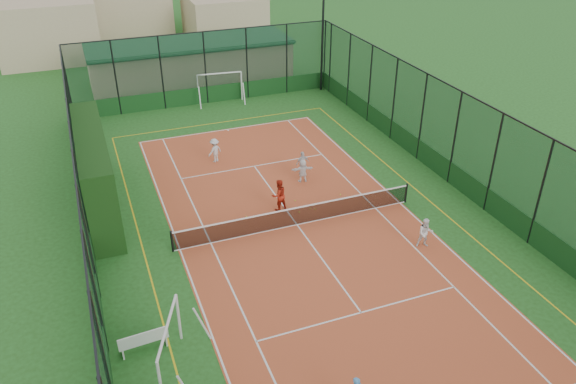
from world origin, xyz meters
The scene contains 16 objects.
ground centered at (0.00, 0.00, 0.00)m, with size 300.00×300.00×0.00m, color #24501B.
court_slab centered at (0.00, 0.00, 0.01)m, with size 11.17×23.97×0.01m, color #BF4E2A.
tennis_net centered at (0.00, 0.00, 0.53)m, with size 11.67×0.12×1.06m, color black, non-canonical shape.
perimeter_fence centered at (0.00, 0.00, 2.50)m, with size 18.12×34.12×5.00m, color #113321, non-canonical shape.
floodlight_ne centered at (8.60, 16.60, 4.12)m, with size 0.60×0.26×8.25m, color black, non-canonical shape.
clubhouse centered at (0.00, 22.00, 1.57)m, with size 15.20×7.20×3.15m, color tan, non-canonical shape.
hedge_left centered at (-8.30, 4.95, 1.93)m, with size 1.33×8.84×3.87m, color black.
white_bench centered at (-7.80, -5.37, 0.47)m, with size 1.68×0.46×0.95m, color white, non-canonical shape.
futsal_goal_near centered at (-7.07, -6.66, 0.98)m, with size 0.88×3.05×1.97m, color white, non-canonical shape.
futsal_goal_far centered at (0.92, 16.89, 1.03)m, with size 3.20×0.93×2.06m, color white, non-canonical shape.
child_near_right centered at (4.54, -3.58, 0.70)m, with size 0.68×0.53×1.39m, color white.
child_far_left centered at (-1.87, 7.74, 0.71)m, with size 0.90×0.52×1.39m, color silver.
child_far_right centered at (2.15, 4.58, 0.68)m, with size 0.78×0.32×1.33m, color silver.
child_far_back centered at (1.85, 3.81, 0.64)m, with size 1.17×0.37×1.26m, color white.
coach centered at (-0.31, 1.61, 0.81)m, with size 0.77×0.60×1.59m, color #AB2312.
tennis_balls centered at (0.63, 1.37, 0.04)m, with size 5.14×1.18×0.07m.
Camera 1 is at (-8.26, -20.23, 14.29)m, focal length 35.00 mm.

